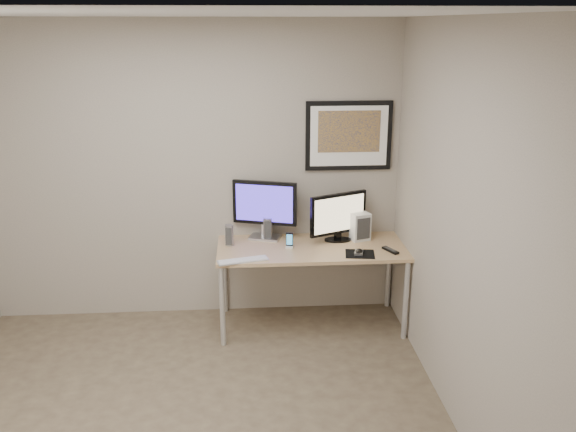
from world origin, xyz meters
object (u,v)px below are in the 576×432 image
at_px(phone_dock, 289,240).
at_px(fan_unit, 360,227).
at_px(monitor_tv, 338,216).
at_px(framed_art, 349,136).
at_px(monitor_large, 265,207).
at_px(speaker_right, 268,229).
at_px(keyboard, 243,260).
at_px(desk, 311,254).
at_px(speaker_left, 229,235).

bearing_deg(phone_dock, fan_unit, 24.28).
bearing_deg(phone_dock, monitor_tv, 28.28).
distance_m(framed_art, monitor_large, 0.96).
distance_m(speaker_right, keyboard, 0.55).
xyz_separation_m(monitor_tv, keyboard, (-0.83, -0.42, -0.22)).
height_order(monitor_tv, phone_dock, monitor_tv).
relative_size(speaker_right, phone_dock, 1.51).
bearing_deg(monitor_tv, framed_art, 38.39).
bearing_deg(phone_dock, desk, 12.27).
bearing_deg(monitor_large, desk, -15.65).
height_order(phone_dock, keyboard, phone_dock).
height_order(speaker_right, keyboard, speaker_right).
distance_m(framed_art, keyboard, 1.43).
relative_size(speaker_left, phone_dock, 1.38).
xyz_separation_m(framed_art, monitor_large, (-0.74, -0.08, -0.60)).
relative_size(monitor_tv, phone_dock, 3.88).
relative_size(monitor_tv, speaker_left, 2.81).
bearing_deg(phone_dock, monitor_large, 139.27).
bearing_deg(speaker_left, phone_dock, -5.76).
relative_size(speaker_left, speaker_right, 0.91).
xyz_separation_m(framed_art, monitor_tv, (-0.10, -0.20, -0.66)).
height_order(monitor_large, fan_unit, monitor_large).
xyz_separation_m(desk, monitor_tv, (0.25, 0.13, 0.30)).
bearing_deg(speaker_left, monitor_tv, 7.27).
relative_size(speaker_right, keyboard, 0.49).
bearing_deg(speaker_left, framed_art, 17.79).
distance_m(speaker_right, fan_unit, 0.81).
xyz_separation_m(keyboard, fan_unit, (1.03, 0.43, 0.11)).
distance_m(monitor_large, speaker_left, 0.40).
distance_m(monitor_tv, speaker_right, 0.63).
xyz_separation_m(speaker_left, fan_unit, (1.14, 0.05, 0.03)).
bearing_deg(desk, monitor_large, 147.41).
bearing_deg(keyboard, phone_dock, 21.15).
xyz_separation_m(framed_art, speaker_right, (-0.71, -0.12, -0.79)).
height_order(speaker_left, keyboard, speaker_left).
xyz_separation_m(desk, speaker_left, (-0.70, 0.09, 0.16)).
bearing_deg(keyboard, speaker_right, 51.84).
xyz_separation_m(monitor_large, phone_dock, (0.20, -0.25, -0.22)).
xyz_separation_m(speaker_left, speaker_right, (0.33, 0.12, 0.01)).
xyz_separation_m(speaker_right, keyboard, (-0.22, -0.50, -0.09)).
height_order(monitor_large, keyboard, monitor_large).
relative_size(desk, monitor_tv, 3.12).
bearing_deg(desk, speaker_right, 149.95).
distance_m(framed_art, phone_dock, 1.04).
bearing_deg(monitor_large, speaker_right, -41.35).
distance_m(monitor_large, speaker_right, 0.19).
bearing_deg(speaker_left, desk, -2.58).
bearing_deg(speaker_right, monitor_large, 122.91).
bearing_deg(framed_art, phone_dock, -148.02).
relative_size(desk, keyboard, 3.90).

